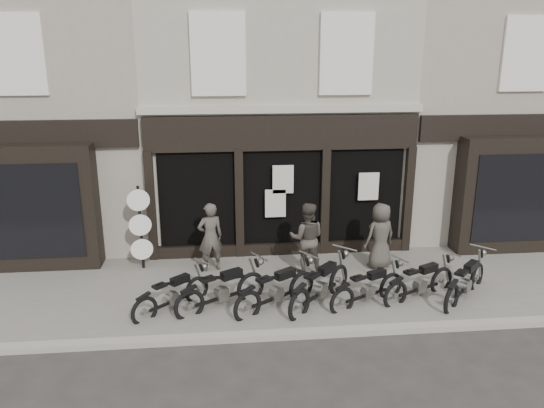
{
  "coord_description": "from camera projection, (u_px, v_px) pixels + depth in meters",
  "views": [
    {
      "loc": [
        -1.6,
        -10.56,
        5.57
      ],
      "look_at": [
        -0.41,
        1.6,
        1.94
      ],
      "focal_mm": 35.0,
      "sensor_mm": 36.0,
      "label": 1
    }
  ],
  "objects": [
    {
      "name": "motorcycle_1",
      "position": [
        222.0,
        293.0,
        11.54
      ],
      "size": [
        2.04,
        1.38,
        1.08
      ],
      "rotation": [
        0.0,
        0.0,
        0.52
      ],
      "color": "black",
      "rests_on": "ground"
    },
    {
      "name": "man_centre",
      "position": [
        307.0,
        238.0,
        13.11
      ],
      "size": [
        0.99,
        0.83,
        1.81
      ],
      "primitive_type": "imported",
      "rotation": [
        0.0,
        0.0,
        2.96
      ],
      "color": "#423C35",
      "rests_on": "pavement"
    },
    {
      "name": "central_building",
      "position": [
        271.0,
        97.0,
        16.33
      ],
      "size": [
        7.3,
        6.22,
        8.34
      ],
      "color": "#A4A08D",
      "rests_on": "ground"
    },
    {
      "name": "motorcycle_0",
      "position": [
        173.0,
        297.0,
        11.44
      ],
      "size": [
        1.66,
        1.5,
        0.97
      ],
      "rotation": [
        0.0,
        0.0,
        0.71
      ],
      "color": "black",
      "rests_on": "ground"
    },
    {
      "name": "motorcycle_6",
      "position": [
        465.0,
        285.0,
        11.95
      ],
      "size": [
        1.76,
        1.74,
        1.06
      ],
      "rotation": [
        0.0,
        0.0,
        0.78
      ],
      "color": "black",
      "rests_on": "ground"
    },
    {
      "name": "pavement",
      "position": [
        292.0,
        287.0,
        12.65
      ],
      "size": [
        30.0,
        4.2,
        0.12
      ],
      "primitive_type": "cube",
      "color": "#6A655D",
      "rests_on": "ground_plane"
    },
    {
      "name": "motorcycle_4",
      "position": [
        368.0,
        291.0,
        11.71
      ],
      "size": [
        1.92,
        1.18,
        1.0
      ],
      "rotation": [
        0.0,
        0.0,
        0.46
      ],
      "color": "black",
      "rests_on": "ground"
    },
    {
      "name": "advert_sign_post",
      "position": [
        141.0,
        231.0,
        13.32
      ],
      "size": [
        0.56,
        0.36,
        2.29
      ],
      "rotation": [
        0.0,
        0.0,
        0.17
      ],
      "color": "black",
      "rests_on": "ground"
    },
    {
      "name": "motorcycle_3",
      "position": [
        321.0,
        288.0,
        11.71
      ],
      "size": [
        1.8,
        1.88,
        1.12
      ],
      "rotation": [
        0.0,
        0.0,
        0.82
      ],
      "color": "black",
      "rests_on": "ground"
    },
    {
      "name": "neighbour_left",
      "position": [
        59.0,
        101.0,
        15.69
      ],
      "size": [
        5.6,
        6.73,
        8.34
      ],
      "color": "gray",
      "rests_on": "ground"
    },
    {
      "name": "man_right",
      "position": [
        380.0,
        236.0,
        13.44
      ],
      "size": [
        0.97,
        0.79,
        1.7
      ],
      "primitive_type": "imported",
      "rotation": [
        0.0,
        0.0,
        3.49
      ],
      "color": "#413D36",
      "rests_on": "pavement"
    },
    {
      "name": "man_left",
      "position": [
        210.0,
        237.0,
        13.26
      ],
      "size": [
        0.74,
        0.58,
        1.77
      ],
      "primitive_type": "imported",
      "rotation": [
        0.0,
        0.0,
        3.42
      ],
      "color": "#464039",
      "rests_on": "pavement"
    },
    {
      "name": "motorcycle_5",
      "position": [
        420.0,
        285.0,
        11.98
      ],
      "size": [
        1.98,
        1.19,
        1.02
      ],
      "rotation": [
        0.0,
        0.0,
        0.45
      ],
      "color": "black",
      "rests_on": "ground"
    },
    {
      "name": "motorcycle_2",
      "position": [
        277.0,
        293.0,
        11.54
      ],
      "size": [
        1.98,
        1.52,
        1.08
      ],
      "rotation": [
        0.0,
        0.0,
        0.6
      ],
      "color": "black",
      "rests_on": "ground"
    },
    {
      "name": "ground_plane",
      "position": [
        297.0,
        307.0,
        11.81
      ],
      "size": [
        90.0,
        90.0,
        0.0
      ],
      "primitive_type": "plane",
      "color": "#2D2B28",
      "rests_on": "ground"
    },
    {
      "name": "neighbour_right",
      "position": [
        470.0,
        97.0,
        16.88
      ],
      "size": [
        5.6,
        6.73,
        8.34
      ],
      "color": "gray",
      "rests_on": "ground"
    },
    {
      "name": "kerb",
      "position": [
        306.0,
        333.0,
        10.6
      ],
      "size": [
        30.0,
        0.25,
        0.13
      ],
      "primitive_type": "cube",
      "color": "gray",
      "rests_on": "ground_plane"
    }
  ]
}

